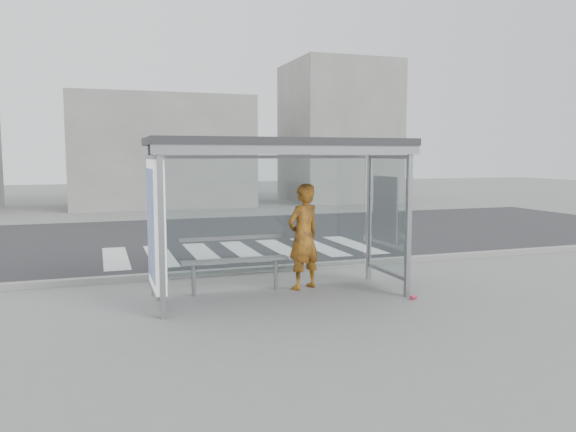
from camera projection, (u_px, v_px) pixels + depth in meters
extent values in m
plane|color=slate|center=(280.00, 296.00, 9.39)|extent=(80.00, 80.00, 0.00)
cube|color=#28282A|center=(204.00, 238.00, 15.98)|extent=(30.00, 10.00, 0.01)
cube|color=gray|center=(250.00, 270.00, 11.22)|extent=(30.00, 0.18, 0.12)
cube|color=silver|center=(116.00, 258.00, 12.82)|extent=(0.55, 3.00, 0.00)
cube|color=silver|center=(160.00, 256.00, 13.14)|extent=(0.55, 3.00, 0.00)
cube|color=silver|center=(203.00, 253.00, 13.46)|extent=(0.55, 3.00, 0.00)
cube|color=silver|center=(243.00, 251.00, 13.78)|extent=(0.55, 3.00, 0.00)
cube|color=silver|center=(282.00, 249.00, 14.10)|extent=(0.55, 3.00, 0.00)
cube|color=silver|center=(318.00, 247.00, 14.43)|extent=(0.55, 3.00, 0.00)
cube|color=silver|center=(354.00, 245.00, 14.75)|extent=(0.55, 3.00, 0.00)
cube|color=gray|center=(161.00, 233.00, 7.96)|extent=(0.08, 0.08, 2.50)
cube|color=gray|center=(408.00, 222.00, 9.24)|extent=(0.08, 0.08, 2.50)
cube|color=gray|center=(152.00, 222.00, 9.27)|extent=(0.08, 0.08, 2.50)
cube|color=gray|center=(369.00, 214.00, 10.55)|extent=(0.08, 0.08, 2.50)
cube|color=#2D2D30|center=(280.00, 142.00, 9.11)|extent=(4.25, 1.65, 0.12)
cube|color=gray|center=(295.00, 148.00, 8.41)|extent=(4.25, 0.06, 0.18)
cube|color=white|center=(268.00, 215.00, 9.91)|extent=(3.80, 0.02, 2.00)
cube|color=white|center=(156.00, 224.00, 8.61)|extent=(0.15, 1.25, 2.00)
cube|color=blue|center=(162.00, 224.00, 8.64)|extent=(0.01, 1.10, 1.70)
cylinder|color=#E43F14|center=(160.00, 206.00, 8.85)|extent=(0.02, 0.32, 0.32)
cube|color=white|center=(388.00, 215.00, 9.89)|extent=(0.03, 1.25, 2.00)
cube|color=beige|center=(385.00, 209.00, 9.92)|extent=(0.03, 0.86, 1.16)
cube|color=gray|center=(161.00, 152.00, 26.06)|extent=(8.00, 5.00, 5.00)
cube|color=gray|center=(338.00, 133.00, 28.83)|extent=(5.00, 5.00, 7.00)
imported|color=#DC4914|center=(303.00, 237.00, 9.83)|extent=(0.80, 0.67, 1.86)
cube|color=slate|center=(235.00, 260.00, 9.56)|extent=(1.85, 0.23, 0.05)
cylinder|color=slate|center=(194.00, 280.00, 9.36)|extent=(0.07, 0.07, 0.54)
cylinder|color=slate|center=(276.00, 274.00, 9.83)|extent=(0.07, 0.07, 0.54)
cube|color=slate|center=(233.00, 238.00, 9.70)|extent=(1.85, 0.04, 0.06)
cylinder|color=#EE4664|center=(413.00, 297.00, 9.17)|extent=(0.15, 0.12, 0.07)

